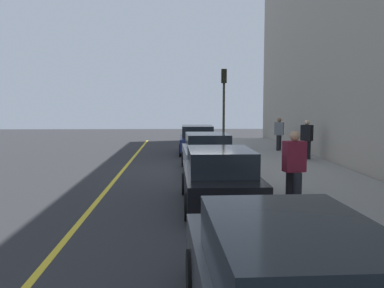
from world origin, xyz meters
name	(u,v)px	position (x,y,z in m)	size (l,w,h in m)	color
ground_plane	(203,171)	(0.00, 0.00, 0.00)	(56.00, 56.00, 0.00)	#28282B
sidewalk	(285,169)	(0.00, -3.30, 0.07)	(28.00, 4.60, 0.15)	gray
lane_stripe_centre	(122,171)	(0.00, 3.20, 0.00)	(28.00, 0.14, 0.01)	gold
snow_bank_curb	(220,168)	(0.01, -0.70, 0.11)	(7.42, 0.56, 0.22)	white
parked_car_black	(219,177)	(-5.72, -0.09, 0.76)	(4.39, 1.93, 1.51)	black
parked_car_silver	(207,152)	(-0.14, -0.15, 0.76)	(4.28, 1.98, 1.51)	black
parked_car_navy	(197,140)	(5.84, -0.05, 0.76)	(4.29, 1.96, 1.51)	black
pedestrian_burgundy_coat	(294,167)	(-6.48, -1.82, 1.14)	(0.61, 0.55, 1.86)	black
pedestrian_grey_coat	(279,133)	(6.01, -4.50, 1.08)	(0.54, 0.55, 1.75)	black
pedestrian_black_coat	(307,138)	(2.17, -4.82, 1.11)	(0.56, 0.56, 1.80)	black
traffic_light_pole	(224,96)	(4.92, -1.36, 3.04)	(0.35, 0.26, 4.26)	#2D2D19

